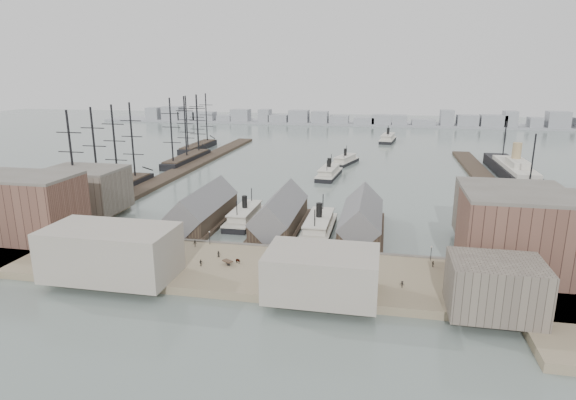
% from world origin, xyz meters
% --- Properties ---
extents(ground, '(900.00, 900.00, 0.00)m').
position_xyz_m(ground, '(0.00, 0.00, 0.00)').
color(ground, slate).
rests_on(ground, ground).
extents(quay, '(180.00, 30.00, 2.00)m').
position_xyz_m(quay, '(0.00, -20.00, 1.00)').
color(quay, '#7B6D53').
rests_on(quay, ground).
extents(seawall, '(180.00, 1.20, 2.30)m').
position_xyz_m(seawall, '(0.00, -5.20, 1.15)').
color(seawall, '#59544C').
rests_on(seawall, ground).
extents(west_wharf, '(10.00, 220.00, 1.60)m').
position_xyz_m(west_wharf, '(-68.00, 100.00, 0.80)').
color(west_wharf, '#2D231C').
rests_on(west_wharf, ground).
extents(east_wharf, '(10.00, 180.00, 1.60)m').
position_xyz_m(east_wharf, '(78.00, 90.00, 0.80)').
color(east_wharf, '#2D231C').
rests_on(east_wharf, ground).
extents(ferry_shed_west, '(14.00, 42.00, 12.60)m').
position_xyz_m(ferry_shed_west, '(-26.00, 16.88, 4.64)').
color(ferry_shed_west, '#2D231C').
rests_on(ferry_shed_west, ground).
extents(ferry_shed_center, '(14.00, 42.00, 12.60)m').
position_xyz_m(ferry_shed_center, '(0.00, 16.88, 4.64)').
color(ferry_shed_center, '#2D231C').
rests_on(ferry_shed_center, ground).
extents(ferry_shed_east, '(14.00, 42.00, 12.60)m').
position_xyz_m(ferry_shed_east, '(26.00, 16.88, 4.64)').
color(ferry_shed_east, '#2D231C').
rests_on(ferry_shed_east, ground).
extents(warehouse_west_front, '(32.00, 18.00, 18.00)m').
position_xyz_m(warehouse_west_front, '(-70.00, -12.00, 11.00)').
color(warehouse_west_front, brown).
rests_on(warehouse_west_front, west_land).
extents(warehouse_west_back, '(26.00, 20.00, 14.00)m').
position_xyz_m(warehouse_west_back, '(-70.00, 18.00, 9.00)').
color(warehouse_west_back, '#60564C').
rests_on(warehouse_west_back, west_land).
extents(warehouse_east_front, '(30.00, 18.00, 19.00)m').
position_xyz_m(warehouse_east_front, '(66.00, -12.00, 11.50)').
color(warehouse_east_front, brown).
rests_on(warehouse_east_front, east_land).
extents(warehouse_east_back, '(28.00, 20.00, 15.00)m').
position_xyz_m(warehouse_east_back, '(68.00, 15.00, 9.50)').
color(warehouse_east_back, '#60564C').
rests_on(warehouse_east_back, east_land).
extents(street_bldg_center, '(24.00, 16.00, 10.00)m').
position_xyz_m(street_bldg_center, '(20.00, -32.00, 7.00)').
color(street_bldg_center, gray).
rests_on(street_bldg_center, quay).
extents(street_bldg_west, '(30.00, 16.00, 12.00)m').
position_xyz_m(street_bldg_west, '(-30.00, -32.00, 8.00)').
color(street_bldg_west, gray).
rests_on(street_bldg_west, quay).
extents(street_bldg_east, '(18.00, 14.00, 11.00)m').
position_xyz_m(street_bldg_east, '(55.00, -33.00, 7.50)').
color(street_bldg_east, '#60564C').
rests_on(street_bldg_east, quay).
extents(lamp_post_far_w, '(0.44, 0.44, 3.92)m').
position_xyz_m(lamp_post_far_w, '(-45.00, -7.00, 4.71)').
color(lamp_post_far_w, black).
rests_on(lamp_post_far_w, quay).
extents(lamp_post_near_w, '(0.44, 0.44, 3.92)m').
position_xyz_m(lamp_post_near_w, '(-15.00, -7.00, 4.71)').
color(lamp_post_near_w, black).
rests_on(lamp_post_near_w, quay).
extents(lamp_post_near_e, '(0.44, 0.44, 3.92)m').
position_xyz_m(lamp_post_near_e, '(15.00, -7.00, 4.71)').
color(lamp_post_near_e, black).
rests_on(lamp_post_near_e, quay).
extents(lamp_post_far_e, '(0.44, 0.44, 3.92)m').
position_xyz_m(lamp_post_far_e, '(45.00, -7.00, 4.71)').
color(lamp_post_far_e, black).
rests_on(lamp_post_far_e, quay).
extents(far_shore, '(500.00, 40.00, 15.72)m').
position_xyz_m(far_shore, '(-2.07, 334.14, 3.91)').
color(far_shore, gray).
rests_on(far_shore, ground).
extents(ferry_docked_west, '(8.07, 26.89, 9.60)m').
position_xyz_m(ferry_docked_west, '(-13.00, 21.12, 2.25)').
color(ferry_docked_west, black).
rests_on(ferry_docked_west, ground).
extents(ferry_docked_east, '(8.73, 29.10, 10.39)m').
position_xyz_m(ferry_docked_east, '(13.00, 14.33, 2.44)').
color(ferry_docked_east, black).
rests_on(ferry_docked_east, ground).
extents(ferry_open_near, '(10.61, 28.15, 9.84)m').
position_xyz_m(ferry_open_near, '(6.47, 97.03, 2.30)').
color(ferry_open_near, black).
rests_on(ferry_open_near, ground).
extents(ferry_open_mid, '(14.36, 26.34, 9.01)m').
position_xyz_m(ferry_open_mid, '(11.09, 132.95, 2.11)').
color(ferry_open_mid, black).
rests_on(ferry_open_mid, ground).
extents(ferry_open_far, '(12.81, 31.02, 10.75)m').
position_xyz_m(ferry_open_far, '(33.90, 224.45, 2.52)').
color(ferry_open_far, black).
rests_on(ferry_open_far, ground).
extents(sailing_ship_near, '(8.83, 60.80, 36.28)m').
position_xyz_m(sailing_ship_near, '(-76.75, 43.46, 2.66)').
color(sailing_ship_near, black).
rests_on(sailing_ship_near, ground).
extents(sailing_ship_mid, '(8.83, 51.03, 36.31)m').
position_xyz_m(sailing_ship_mid, '(-75.48, 119.89, 2.60)').
color(sailing_ship_mid, black).
rests_on(sailing_ship_mid, ground).
extents(sailing_ship_far, '(8.53, 47.38, 35.06)m').
position_xyz_m(sailing_ship_far, '(-86.39, 164.12, 2.53)').
color(sailing_ship_far, black).
rests_on(sailing_ship_far, ground).
extents(ocean_steamer, '(11.89, 86.90, 17.38)m').
position_xyz_m(ocean_steamer, '(92.00, 109.13, 3.74)').
color(ocean_steamer, black).
rests_on(ocean_steamer, ground).
extents(tram, '(2.79, 10.22, 3.62)m').
position_xyz_m(tram, '(53.19, -18.91, 3.86)').
color(tram, black).
rests_on(tram, quay).
extents(horse_cart_left, '(4.82, 2.97, 1.60)m').
position_xyz_m(horse_cart_left, '(-35.57, -17.17, 2.81)').
color(horse_cart_left, black).
rests_on(horse_cart_left, quay).
extents(horse_cart_center, '(4.68, 3.48, 1.49)m').
position_xyz_m(horse_cart_center, '(-3.98, -19.35, 2.78)').
color(horse_cart_center, black).
rests_on(horse_cart_center, quay).
extents(horse_cart_right, '(4.71, 1.94, 1.65)m').
position_xyz_m(horse_cart_right, '(10.98, -21.63, 2.83)').
color(horse_cart_right, black).
rests_on(horse_cart_right, quay).
extents(pedestrian_0, '(0.73, 0.71, 1.62)m').
position_xyz_m(pedestrian_0, '(-44.28, -12.76, 2.81)').
color(pedestrian_0, black).
rests_on(pedestrian_0, quay).
extents(pedestrian_1, '(1.08, 0.99, 1.78)m').
position_xyz_m(pedestrian_1, '(-47.90, -21.94, 2.89)').
color(pedestrian_1, black).
rests_on(pedestrian_1, quay).
extents(pedestrian_2, '(1.36, 1.19, 1.83)m').
position_xyz_m(pedestrian_2, '(-18.39, -9.51, 2.91)').
color(pedestrian_2, black).
rests_on(pedestrian_2, quay).
extents(pedestrian_3, '(1.02, 1.00, 1.73)m').
position_xyz_m(pedestrian_3, '(-11.69, -22.25, 2.86)').
color(pedestrian_3, black).
rests_on(pedestrian_3, quay).
extents(pedestrian_4, '(0.91, 0.70, 1.66)m').
position_xyz_m(pedestrian_4, '(-9.38, -15.65, 2.83)').
color(pedestrian_4, black).
rests_on(pedestrian_4, quay).
extents(pedestrian_5, '(0.65, 0.50, 1.68)m').
position_xyz_m(pedestrian_5, '(12.44, -20.71, 2.84)').
color(pedestrian_5, black).
rests_on(pedestrian_5, quay).
extents(pedestrian_6, '(0.80, 0.65, 1.57)m').
position_xyz_m(pedestrian_6, '(24.31, -10.79, 2.78)').
color(pedestrian_6, black).
rests_on(pedestrian_6, quay).
extents(pedestrian_7, '(1.15, 0.84, 1.60)m').
position_xyz_m(pedestrian_7, '(37.35, -25.06, 2.80)').
color(pedestrian_7, black).
rests_on(pedestrian_7, quay).
extents(pedestrian_8, '(0.63, 1.01, 1.60)m').
position_xyz_m(pedestrian_8, '(45.22, -11.26, 2.80)').
color(pedestrian_8, black).
rests_on(pedestrian_8, quay).
extents(pedestrian_9, '(1.03, 1.02, 1.79)m').
position_xyz_m(pedestrian_9, '(54.13, -24.28, 2.90)').
color(pedestrian_9, black).
rests_on(pedestrian_9, quay).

